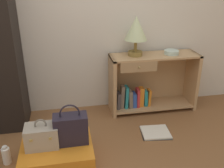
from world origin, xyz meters
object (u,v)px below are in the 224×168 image
(bookshelf, at_px, (149,83))
(train_case, at_px, (42,136))
(table_lamp, at_px, (136,30))
(bowl, at_px, (171,52))
(bottle, at_px, (6,155))
(open_book_on_floor, at_px, (155,132))
(handbag, at_px, (71,129))
(suitcase_large, at_px, (58,154))

(bookshelf, xyz_separation_m, train_case, (-1.26, -0.87, -0.04))
(table_lamp, bearing_deg, bowl, -3.63)
(bowl, relative_size, bottle, 0.95)
(open_book_on_floor, bearing_deg, bowl, 57.90)
(bowl, distance_m, bottle, 2.11)
(handbag, distance_m, open_book_on_floor, 1.02)
(handbag, relative_size, bottle, 2.08)
(table_lamp, relative_size, bottle, 2.49)
(bottle, bearing_deg, suitcase_large, -11.89)
(bookshelf, distance_m, suitcase_large, 1.46)
(table_lamp, xyz_separation_m, suitcase_large, (-0.95, -0.88, -0.92))
(suitcase_large, bearing_deg, handbag, 9.94)
(bookshelf, height_order, bottle, bookshelf)
(train_case, distance_m, open_book_on_floor, 1.24)
(suitcase_large, bearing_deg, bowl, 31.55)
(table_lamp, relative_size, suitcase_large, 0.71)
(bowl, xyz_separation_m, open_book_on_floor, (-0.34, -0.55, -0.74))
(suitcase_large, height_order, train_case, train_case)
(suitcase_large, relative_size, open_book_on_floor, 1.82)
(open_book_on_floor, bearing_deg, suitcase_large, -163.71)
(open_book_on_floor, bearing_deg, bottle, -172.13)
(train_case, relative_size, handbag, 0.75)
(bookshelf, xyz_separation_m, open_book_on_floor, (-0.09, -0.58, -0.34))
(suitcase_large, distance_m, handbag, 0.28)
(bowl, distance_m, handbag, 1.56)
(bookshelf, relative_size, handbag, 2.81)
(bookshelf, height_order, suitcase_large, bookshelf)
(bottle, bearing_deg, bookshelf, 26.08)
(bookshelf, bearing_deg, open_book_on_floor, -98.96)
(bowl, bearing_deg, train_case, -150.90)
(suitcase_large, bearing_deg, open_book_on_floor, 16.29)
(train_case, bearing_deg, table_lamp, 39.15)
(bookshelf, xyz_separation_m, bowl, (0.25, -0.03, 0.39))
(suitcase_large, height_order, bottle, suitcase_large)
(bottle, bearing_deg, open_book_on_floor, 7.87)
(handbag, height_order, bottle, handbag)
(bowl, xyz_separation_m, bottle, (-1.86, -0.76, -0.66))
(table_lamp, height_order, train_case, table_lamp)
(table_lamp, bearing_deg, train_case, -140.85)
(bottle, relative_size, open_book_on_floor, 0.52)
(bowl, height_order, train_case, bowl)
(table_lamp, distance_m, bottle, 1.87)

